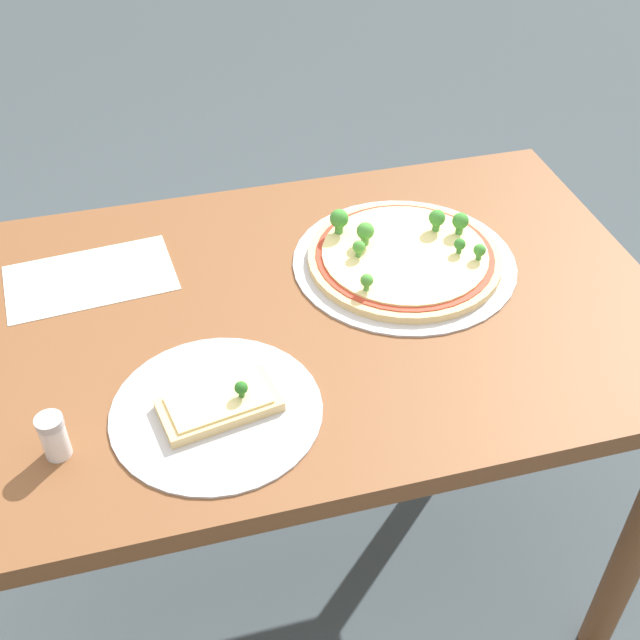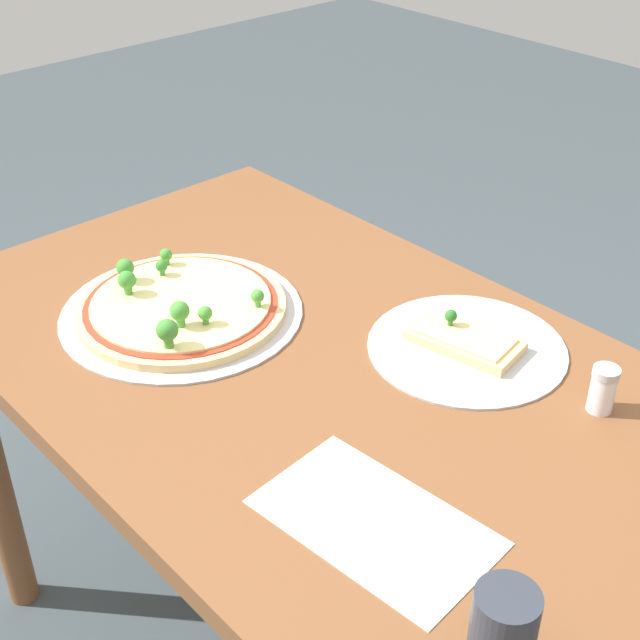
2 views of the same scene
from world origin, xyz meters
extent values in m
plane|color=#3D474C|center=(0.00, 0.00, 0.00)|extent=(8.00, 8.00, 0.00)
cube|color=brown|center=(0.00, 0.00, 0.75)|extent=(1.25, 0.77, 0.04)
cylinder|color=brown|center=(0.57, -0.32, 0.37)|extent=(0.06, 0.06, 0.74)
cylinder|color=brown|center=(0.57, 0.32, 0.37)|extent=(0.06, 0.06, 0.74)
cylinder|color=#B7B7BC|center=(0.23, 0.07, 0.77)|extent=(0.39, 0.39, 0.00)
cylinder|color=#E5C17F|center=(0.23, 0.07, 0.78)|extent=(0.34, 0.34, 0.01)
cylinder|color=#B73823|center=(0.23, 0.07, 0.79)|extent=(0.31, 0.31, 0.00)
cylinder|color=#F4DB8E|center=(0.23, 0.07, 0.79)|extent=(0.29, 0.29, 0.00)
sphere|color=#3D8933|center=(0.13, 0.16, 0.83)|extent=(0.03, 0.03, 0.03)
cylinder|color=#488E3A|center=(0.13, 0.16, 0.80)|extent=(0.02, 0.02, 0.02)
sphere|color=#3D8933|center=(0.34, 0.02, 0.81)|extent=(0.02, 0.02, 0.02)
cylinder|color=#488E3A|center=(0.34, 0.02, 0.80)|extent=(0.01, 0.01, 0.01)
sphere|color=#337A2D|center=(0.32, 0.05, 0.81)|extent=(0.02, 0.02, 0.02)
cylinder|color=#3F8136|center=(0.32, 0.05, 0.80)|extent=(0.01, 0.01, 0.01)
sphere|color=#479338|center=(0.15, 0.08, 0.82)|extent=(0.02, 0.02, 0.02)
cylinder|color=#51973E|center=(0.15, 0.08, 0.80)|extent=(0.01, 0.01, 0.01)
sphere|color=#3D8933|center=(0.34, 0.10, 0.82)|extent=(0.03, 0.03, 0.03)
cylinder|color=#488E3A|center=(0.34, 0.10, 0.80)|extent=(0.01, 0.01, 0.01)
sphere|color=#479338|center=(0.17, 0.11, 0.82)|extent=(0.03, 0.03, 0.03)
cylinder|color=#51973E|center=(0.17, 0.11, 0.80)|extent=(0.01, 0.01, 0.01)
sphere|color=#479338|center=(0.13, -0.01, 0.82)|extent=(0.02, 0.02, 0.02)
cylinder|color=#51973E|center=(0.13, -0.01, 0.80)|extent=(0.01, 0.01, 0.01)
sphere|color=#3D8933|center=(0.30, 0.12, 0.82)|extent=(0.03, 0.03, 0.03)
cylinder|color=#488E3A|center=(0.30, 0.12, 0.80)|extent=(0.01, 0.01, 0.01)
cylinder|color=#B7B7BC|center=(-0.15, -0.19, 0.77)|extent=(0.30, 0.30, 0.00)
cube|color=#E5C17F|center=(-0.14, -0.19, 0.78)|extent=(0.18, 0.12, 0.02)
cube|color=#F4DB8E|center=(-0.14, -0.19, 0.79)|extent=(0.15, 0.10, 0.00)
sphere|color=#286B23|center=(-0.11, -0.20, 0.81)|extent=(0.02, 0.02, 0.02)
cylinder|color=#37742D|center=(-0.11, -0.20, 0.80)|extent=(0.01, 0.01, 0.01)
cylinder|color=silver|center=(-0.36, -0.21, 0.80)|extent=(0.04, 0.04, 0.06)
cylinder|color=#B2B2B7|center=(-0.36, -0.21, 0.84)|extent=(0.04, 0.04, 0.01)
cube|color=white|center=(-0.31, 0.17, 0.77)|extent=(0.29, 0.19, 0.00)
camera|label=1|loc=(-0.20, -0.98, 1.62)|focal=45.00mm
camera|label=2|loc=(-0.82, 0.72, 1.55)|focal=50.00mm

